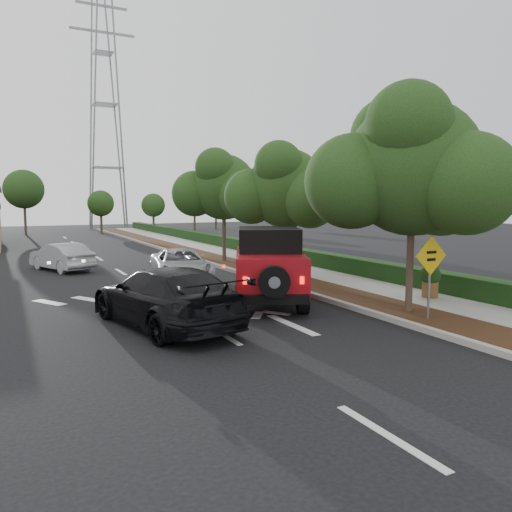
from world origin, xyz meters
TOP-DOWN VIEW (x-y plane):
  - ground at (0.00, 0.00)m, footprint 120.00×120.00m
  - curb at (4.60, 12.00)m, footprint 0.20×70.00m
  - planting_strip at (5.60, 12.00)m, footprint 1.80×70.00m
  - sidewalk at (7.50, 12.00)m, footprint 2.00×70.00m
  - hedge at (8.90, 12.00)m, footprint 0.80×70.00m
  - transmission_tower at (6.00, 48.00)m, footprint 7.00×4.00m
  - street_tree_near at (5.60, -0.50)m, footprint 3.80×3.80m
  - street_tree_mid at (5.60, 6.50)m, footprint 3.20×3.20m
  - street_tree_far at (5.60, 13.00)m, footprint 3.40×3.40m
  - red_jeep at (2.87, 2.90)m, footprint 3.70×4.90m
  - silver_suv_ahead at (1.70, 8.37)m, footprint 2.85×4.94m
  - black_suv_oncoming at (-1.03, 1.37)m, footprint 3.20×5.75m
  - silver_sedan_oncoming at (-2.37, 13.78)m, footprint 2.71×4.17m
  - speed_hump_sign at (5.40, -1.46)m, footprint 1.04×0.09m
  - terracotta_planter at (7.70, 0.73)m, footprint 0.65×0.65m

SIDE VIEW (x-z plane):
  - ground at x=0.00m, z-range 0.00..0.00m
  - transmission_tower at x=6.00m, z-range -14.00..14.00m
  - street_tree_near at x=5.60m, z-range -2.96..2.96m
  - street_tree_mid at x=5.60m, z-range -2.66..2.66m
  - street_tree_far at x=5.60m, z-range -2.81..2.81m
  - planting_strip at x=5.60m, z-range 0.00..0.12m
  - sidewalk at x=7.50m, z-range 0.00..0.12m
  - curb at x=4.60m, z-range 0.00..0.15m
  - hedge at x=8.90m, z-range 0.00..0.80m
  - silver_suv_ahead at x=1.70m, z-range 0.00..1.29m
  - silver_sedan_oncoming at x=-2.37m, z-range 0.00..1.30m
  - terracotta_planter at x=7.70m, z-range 0.20..1.33m
  - black_suv_oncoming at x=-1.03m, z-range 0.00..1.57m
  - red_jeep at x=2.87m, z-range 0.02..2.42m
  - speed_hump_sign at x=5.40m, z-range 0.43..2.65m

